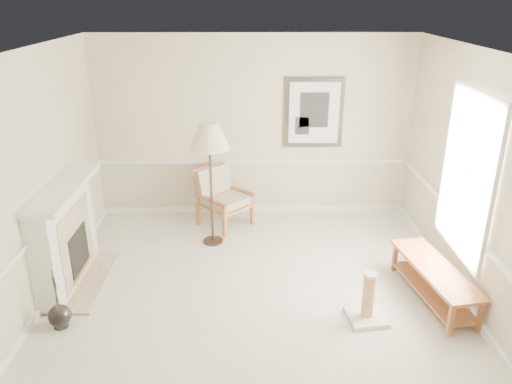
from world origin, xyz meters
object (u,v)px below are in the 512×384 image
(floor_vase, at_px, (60,316))
(armchair, at_px, (221,194))
(floor_lamp, at_px, (210,140))
(bench, at_px, (434,278))
(scratching_post, at_px, (368,305))

(floor_vase, bearing_deg, armchair, 58.72)
(armchair, height_order, floor_lamp, floor_lamp)
(floor_lamp, bearing_deg, armchair, 82.83)
(bench, distance_m, scratching_post, 0.97)
(armchair, relative_size, scratching_post, 1.67)
(floor_lamp, distance_m, scratching_post, 3.00)
(floor_vase, relative_size, floor_lamp, 0.41)
(scratching_post, bearing_deg, floor_lamp, 134.68)
(floor_lamp, bearing_deg, scratching_post, -45.32)
(floor_vase, distance_m, armchair, 3.17)
(bench, xyz_separation_m, scratching_post, (-0.88, -0.41, -0.10))
(floor_lamp, xyz_separation_m, bench, (2.75, -1.49, -1.29))
(floor_vase, distance_m, floor_lamp, 2.91)
(floor_vase, bearing_deg, bench, 6.80)
(armchair, bearing_deg, floor_vase, -167.09)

